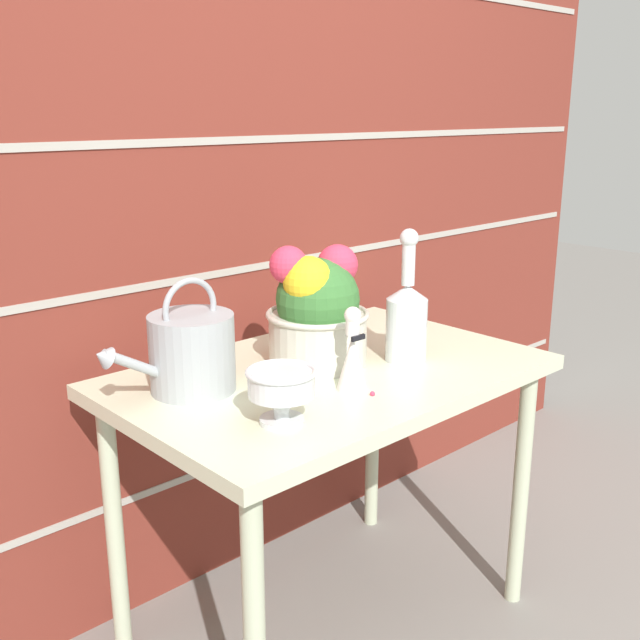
% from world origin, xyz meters
% --- Properties ---
extents(ground_plane, '(12.00, 12.00, 0.00)m').
position_xyz_m(ground_plane, '(0.00, 0.00, 0.00)').
color(ground_plane, gray).
extents(brick_wall, '(3.60, 0.08, 2.20)m').
position_xyz_m(brick_wall, '(0.00, 0.46, 1.10)').
color(brick_wall, maroon).
rests_on(brick_wall, ground_plane).
extents(patio_table, '(1.05, 0.68, 0.74)m').
position_xyz_m(patio_table, '(0.00, 0.00, 0.66)').
color(patio_table, beige).
rests_on(patio_table, ground_plane).
extents(watering_can, '(0.34, 0.19, 0.26)m').
position_xyz_m(watering_can, '(-0.33, 0.11, 0.83)').
color(watering_can, '#9EA3A8').
rests_on(watering_can, patio_table).
extents(crystal_pedestal_bowl, '(0.15, 0.15, 0.12)m').
position_xyz_m(crystal_pedestal_bowl, '(-0.30, -0.17, 0.82)').
color(crystal_pedestal_bowl, silver).
rests_on(crystal_pedestal_bowl, patio_table).
extents(flower_planter, '(0.26, 0.26, 0.31)m').
position_xyz_m(flower_planter, '(0.01, 0.06, 0.88)').
color(flower_planter, beige).
rests_on(flower_planter, patio_table).
extents(glass_decanter, '(0.10, 0.10, 0.34)m').
position_xyz_m(glass_decanter, '(0.19, -0.08, 0.86)').
color(glass_decanter, silver).
rests_on(glass_decanter, patio_table).
extents(figurine_vase, '(0.07, 0.07, 0.20)m').
position_xyz_m(figurine_vase, '(-0.05, -0.13, 0.82)').
color(figurine_vase, white).
rests_on(figurine_vase, patio_table).
extents(fallen_petal, '(0.01, 0.01, 0.01)m').
position_xyz_m(fallen_petal, '(-0.05, -0.19, 0.74)').
color(fallen_petal, '#E03856').
rests_on(fallen_petal, patio_table).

